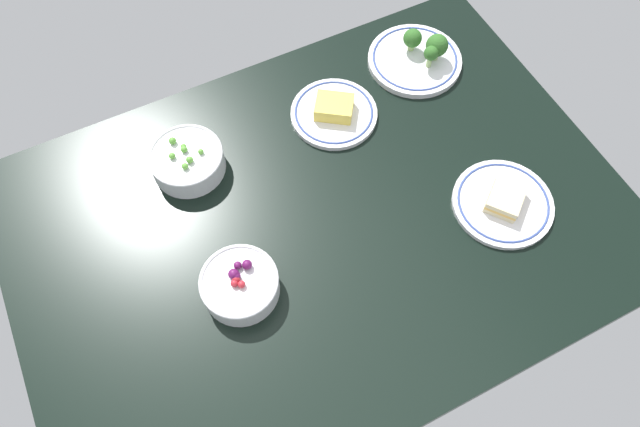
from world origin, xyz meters
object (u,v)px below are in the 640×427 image
object	(u,v)px
plate_cheese	(334,112)
plate_broccoli	(418,56)
plate_sandwich	(503,202)
bowl_peas	(187,161)
bowl_berries	(240,285)

from	to	relation	value
plate_cheese	plate_broccoli	world-z (taller)	plate_broccoli
plate_sandwich	bowl_peas	size ratio (longest dim) A/B	1.34
plate_broccoli	plate_cheese	bearing A→B (deg)	11.98
plate_broccoli	plate_sandwich	size ratio (longest dim) A/B	1.07
plate_broccoli	plate_sandwich	world-z (taller)	plate_broccoli
bowl_berries	plate_sandwich	distance (cm)	55.95
plate_cheese	plate_broccoli	xyz separation A→B (cm)	(-24.92, -5.29, 0.67)
bowl_berries	plate_sandwich	xyz separation A→B (cm)	(-55.50, 6.79, -1.77)
plate_broccoli	plate_sandwich	distance (cm)	41.64
plate_cheese	plate_sandwich	size ratio (longest dim) A/B	0.94
plate_broccoli	bowl_peas	world-z (taller)	plate_broccoli
plate_sandwich	plate_broccoli	bearing A→B (deg)	-95.95
plate_cheese	bowl_peas	size ratio (longest dim) A/B	1.25
plate_sandwich	bowl_peas	distance (cm)	66.21
bowl_berries	plate_sandwich	bearing A→B (deg)	173.02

